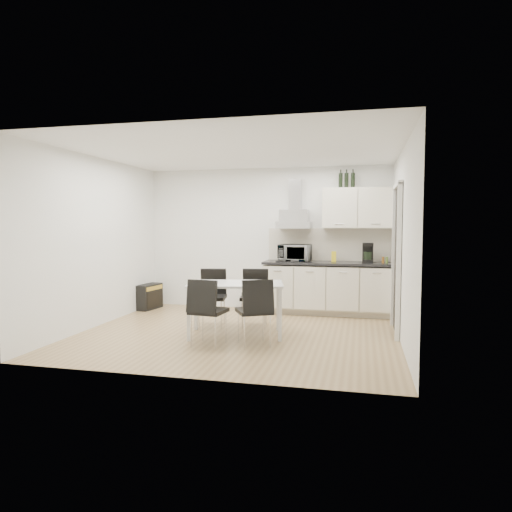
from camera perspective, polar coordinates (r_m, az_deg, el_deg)
The scene contains 15 objects.
ground at distance 6.70m, azimuth -2.23°, elevation -9.60°, with size 4.50×4.50×0.00m, color tan.
wall_back at distance 8.47m, azimuth 1.32°, elevation 2.13°, with size 4.50×0.10×2.60m, color white.
wall_front at distance 4.63m, azimuth -8.83°, elevation 0.53°, with size 4.50×0.10×2.60m, color white.
wall_left at distance 7.44m, azimuth -19.23°, elevation 1.65°, with size 0.10×4.00×2.60m, color white.
wall_right at distance 6.31m, azimuth 17.85°, elevation 1.30°, with size 0.10×4.00×2.60m, color white.
ceiling at distance 6.60m, azimuth -2.30°, elevation 12.93°, with size 4.50×4.50×0.00m, color white.
doorway at distance 6.87m, azimuth 17.09°, elevation -0.57°, with size 0.08×1.04×2.10m, color white.
kitchenette at distance 8.07m, azimuth 9.20°, elevation -1.35°, with size 2.22×0.64×2.52m.
dining_table at distance 6.45m, azimuth -2.57°, elevation -4.14°, with size 1.46×1.02×0.75m.
chair_far_left at distance 7.07m, azimuth -5.56°, elevation -5.26°, with size 0.44×0.50×0.88m, color black, non-canonical shape.
chair_far_right at distance 7.02m, azimuth -0.18°, elevation -5.31°, with size 0.44×0.50×0.88m, color black, non-canonical shape.
chair_near_left at distance 5.99m, azimuth -5.94°, elevation -6.96°, with size 0.44×0.50×0.88m, color black, non-canonical shape.
chair_near_right at distance 5.96m, azimuth -0.24°, elevation -6.99°, with size 0.44×0.50×0.88m, color black, non-canonical shape.
guitar_amp at distance 8.74m, azimuth -13.20°, elevation -4.95°, with size 0.32×0.59×0.46m.
floor_speaker at distance 8.56m, azimuth -1.05°, elevation -5.56°, with size 0.19×0.17×0.31m, color black.
Camera 1 is at (1.72, -6.28, 1.58)m, focal length 32.00 mm.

